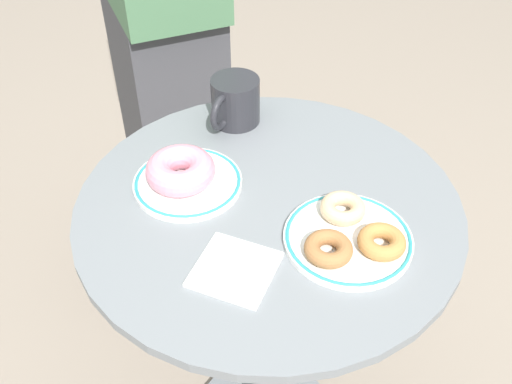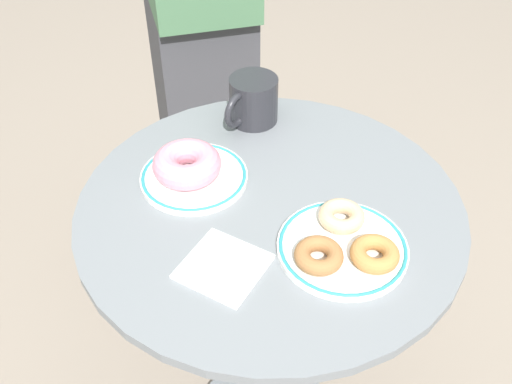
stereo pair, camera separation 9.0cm
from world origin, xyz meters
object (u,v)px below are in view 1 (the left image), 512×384
at_px(plate_left, 188,182).
at_px(donut_glazed, 343,207).
at_px(cafe_table, 267,303).
at_px(donut_cinnamon, 328,249).
at_px(person_figure, 160,11).
at_px(paper_napkin, 233,269).
at_px(coffee_mug, 235,101).
at_px(donut_pink_frosted, 180,170).
at_px(donut_old_fashioned, 382,242).
at_px(plate_right, 348,238).

xyz_separation_m(plate_left, donut_glazed, (0.26, 0.01, 0.02)).
xyz_separation_m(cafe_table, donut_cinnamon, (0.12, -0.09, 0.29)).
relative_size(donut_glazed, person_figure, 0.04).
distance_m(paper_napkin, person_figure, 0.75).
bearing_deg(coffee_mug, cafe_table, -55.92).
bearing_deg(donut_pink_frosted, coffee_mug, 85.21).
bearing_deg(donut_glazed, paper_napkin, -128.37).
distance_m(donut_pink_frosted, coffee_mug, 0.21).
height_order(plate_left, donut_glazed, donut_glazed).
height_order(paper_napkin, person_figure, person_figure).
bearing_deg(donut_pink_frosted, donut_glazed, 2.37).
relative_size(cafe_table, donut_old_fashioned, 10.87).
relative_size(plate_left, coffee_mug, 1.39).
bearing_deg(cafe_table, coffee_mug, 124.08).
relative_size(cafe_table, donut_glazed, 10.87).
distance_m(cafe_table, coffee_mug, 0.39).
bearing_deg(coffee_mug, paper_napkin, -69.67).
height_order(donut_pink_frosted, donut_old_fashioned, donut_pink_frosted).
height_order(donut_pink_frosted, paper_napkin, donut_pink_frosted).
xyz_separation_m(plate_right, donut_old_fashioned, (0.05, -0.01, 0.02)).
relative_size(cafe_table, person_figure, 0.46).
height_order(plate_right, donut_pink_frosted, donut_pink_frosted).
bearing_deg(donut_glazed, plate_left, -178.36).
bearing_deg(coffee_mug, plate_left, -92.24).
relative_size(plate_left, donut_glazed, 2.56).
distance_m(donut_glazed, paper_napkin, 0.20).
relative_size(paper_napkin, person_figure, 0.07).
bearing_deg(person_figure, plate_right, -42.37).
xyz_separation_m(donut_old_fashioned, person_figure, (-0.61, 0.52, 0.04)).
xyz_separation_m(plate_right, person_figure, (-0.56, 0.51, 0.06)).
bearing_deg(plate_right, donut_cinnamon, -113.94).
distance_m(plate_left, plate_right, 0.28).
height_order(donut_glazed, coffee_mug, coffee_mug).
bearing_deg(donut_cinnamon, donut_pink_frosted, 163.35).
bearing_deg(donut_old_fashioned, person_figure, 139.67).
relative_size(plate_left, donut_old_fashioned, 2.56).
bearing_deg(plate_left, plate_right, -7.83).
relative_size(plate_left, donut_cinnamon, 2.56).
bearing_deg(paper_napkin, plate_left, 132.80).
relative_size(plate_right, donut_glazed, 2.74).
bearing_deg(donut_pink_frosted, plate_right, -6.86).
relative_size(donut_old_fashioned, donut_cinnamon, 1.00).
distance_m(donut_cinnamon, person_figure, 0.78).
relative_size(coffee_mug, person_figure, 0.08).
distance_m(paper_napkin, coffee_mug, 0.38).
bearing_deg(donut_pink_frosted, person_figure, 119.41).
xyz_separation_m(cafe_table, plate_right, (0.14, -0.04, 0.28)).
height_order(cafe_table, paper_napkin, paper_napkin).
distance_m(donut_old_fashioned, coffee_mug, 0.41).
distance_m(cafe_table, plate_left, 0.31).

